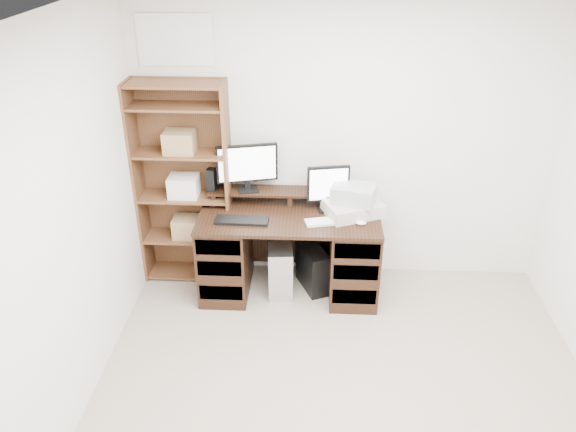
# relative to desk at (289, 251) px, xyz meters

# --- Properties ---
(room) EXTENTS (3.54, 4.04, 2.54)m
(room) POSITION_rel_desk_xyz_m (0.44, -1.64, 0.86)
(room) COLOR tan
(room) RESTS_ON ground
(desk) EXTENTS (1.50, 0.70, 0.75)m
(desk) POSITION_rel_desk_xyz_m (0.00, 0.00, 0.00)
(desk) COLOR black
(desk) RESTS_ON ground
(riser_shelf) EXTENTS (1.40, 0.22, 0.12)m
(riser_shelf) POSITION_rel_desk_xyz_m (0.00, 0.21, 0.45)
(riser_shelf) COLOR black
(riser_shelf) RESTS_ON desk
(monitor_wide) EXTENTS (0.51, 0.18, 0.41)m
(monitor_wide) POSITION_rel_desk_xyz_m (-0.36, 0.20, 0.71)
(monitor_wide) COLOR black
(monitor_wide) RESTS_ON riser_shelf
(monitor_small) EXTENTS (0.35, 0.16, 0.39)m
(monitor_small) POSITION_rel_desk_xyz_m (0.32, 0.12, 0.57)
(monitor_small) COLOR black
(monitor_small) RESTS_ON desk
(speaker) EXTENTS (0.10, 0.10, 0.19)m
(speaker) POSITION_rel_desk_xyz_m (-0.66, 0.19, 0.58)
(speaker) COLOR black
(speaker) RESTS_ON riser_shelf
(keyboard_black) EXTENTS (0.43, 0.15, 0.02)m
(keyboard_black) POSITION_rel_desk_xyz_m (-0.38, -0.15, 0.37)
(keyboard_black) COLOR black
(keyboard_black) RESTS_ON desk
(keyboard_white) EXTENTS (0.43, 0.21, 0.02)m
(keyboard_white) POSITION_rel_desk_xyz_m (0.34, -0.11, 0.37)
(keyboard_white) COLOR white
(keyboard_white) RESTS_ON desk
(mouse) EXTENTS (0.09, 0.06, 0.03)m
(mouse) POSITION_rel_desk_xyz_m (0.58, -0.14, 0.38)
(mouse) COLOR white
(mouse) RESTS_ON desk
(printer) EXTENTS (0.54, 0.48, 0.11)m
(printer) POSITION_rel_desk_xyz_m (0.52, 0.04, 0.42)
(printer) COLOR #B9B0A1
(printer) RESTS_ON desk
(basket) EXTENTS (0.39, 0.33, 0.15)m
(basket) POSITION_rel_desk_xyz_m (0.52, 0.04, 0.54)
(basket) COLOR #A8ADB3
(basket) RESTS_ON printer
(tower_silver) EXTENTS (0.25, 0.48, 0.46)m
(tower_silver) POSITION_rel_desk_xyz_m (-0.08, 0.02, -0.16)
(tower_silver) COLOR #B6B8BE
(tower_silver) RESTS_ON ground
(tower_black) EXTENTS (0.31, 0.42, 0.39)m
(tower_black) POSITION_rel_desk_xyz_m (0.21, 0.04, -0.19)
(tower_black) COLOR black
(tower_black) RESTS_ON ground
(bookshelf) EXTENTS (0.80, 0.30, 1.80)m
(bookshelf) POSITION_rel_desk_xyz_m (-0.91, 0.21, 0.53)
(bookshelf) COLOR brown
(bookshelf) RESTS_ON ground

